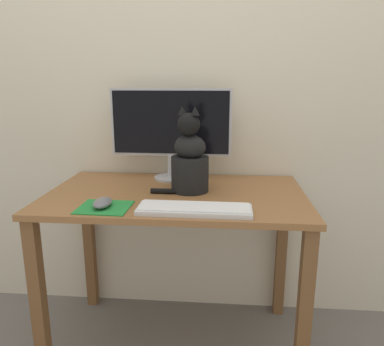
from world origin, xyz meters
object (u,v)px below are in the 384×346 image
at_px(keyboard, 194,209).
at_px(cat, 189,160).
at_px(monitor, 171,128).
at_px(computer_mouse_left, 103,203).

distance_m(keyboard, cat, 0.30).
bearing_deg(cat, keyboard, -61.45).
relative_size(monitor, computer_mouse_left, 5.05).
xyz_separation_m(monitor, keyboard, (0.15, -0.47, -0.24)).
relative_size(monitor, cat, 1.56).
bearing_deg(computer_mouse_left, monitor, 65.79).
relative_size(monitor, keyboard, 1.36).
distance_m(monitor, cat, 0.26).
bearing_deg(monitor, cat, -62.11).
bearing_deg(cat, monitor, 137.42).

